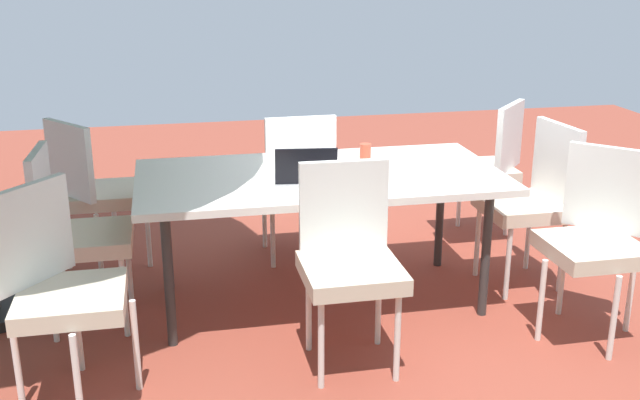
{
  "coord_description": "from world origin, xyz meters",
  "views": [
    {
      "loc": [
        0.81,
        3.93,
        1.93
      ],
      "look_at": [
        0.0,
        0.0,
        0.61
      ],
      "focal_mm": 42.67,
      "sensor_mm": 36.0,
      "label": 1
    }
  ],
  "objects_px": {
    "laptop": "(305,175)",
    "chair_southwest": "(486,164)",
    "dining_table": "(320,182)",
    "chair_south": "(297,178)",
    "cup": "(365,154)",
    "chair_west": "(532,196)",
    "chair_southeast": "(94,187)",
    "chair_northeast": "(60,284)",
    "chair_north": "(349,255)",
    "chair_northwest": "(597,234)",
    "chair_east": "(74,228)"
  },
  "relations": [
    {
      "from": "chair_north",
      "to": "chair_south",
      "type": "relative_size",
      "value": 1.0
    },
    {
      "from": "cup",
      "to": "laptop",
      "type": "bearing_deg",
      "value": 37.6
    },
    {
      "from": "chair_southeast",
      "to": "chair_southwest",
      "type": "distance_m",
      "value": 2.58
    },
    {
      "from": "chair_southwest",
      "to": "chair_west",
      "type": "bearing_deg",
      "value": 41.24
    },
    {
      "from": "chair_northwest",
      "to": "cup",
      "type": "height_order",
      "value": "chair_northwest"
    },
    {
      "from": "chair_east",
      "to": "chair_west",
      "type": "bearing_deg",
      "value": -87.41
    },
    {
      "from": "chair_northwest",
      "to": "chair_east",
      "type": "relative_size",
      "value": 1.0
    },
    {
      "from": "chair_south",
      "to": "laptop",
      "type": "height_order",
      "value": "laptop"
    },
    {
      "from": "chair_southeast",
      "to": "chair_north",
      "type": "bearing_deg",
      "value": -174.91
    },
    {
      "from": "chair_north",
      "to": "chair_southeast",
      "type": "height_order",
      "value": "same"
    },
    {
      "from": "chair_southeast",
      "to": "chair_west",
      "type": "xyz_separation_m",
      "value": [
        -2.56,
        0.71,
        0.0
      ]
    },
    {
      "from": "chair_south",
      "to": "dining_table",
      "type": "bearing_deg",
      "value": 90.69
    },
    {
      "from": "chair_east",
      "to": "chair_west",
      "type": "relative_size",
      "value": 1.0
    },
    {
      "from": "chair_northeast",
      "to": "chair_north",
      "type": "bearing_deg",
      "value": -47.56
    },
    {
      "from": "laptop",
      "to": "chair_southwest",
      "type": "bearing_deg",
      "value": -140.85
    },
    {
      "from": "laptop",
      "to": "chair_west",
      "type": "bearing_deg",
      "value": -166.11
    },
    {
      "from": "dining_table",
      "to": "chair_north",
      "type": "height_order",
      "value": "chair_north"
    },
    {
      "from": "laptop",
      "to": "cup",
      "type": "bearing_deg",
      "value": -135.62
    },
    {
      "from": "chair_southeast",
      "to": "chair_south",
      "type": "xyz_separation_m",
      "value": [
        -1.26,
        0.05,
        0.0
      ]
    },
    {
      "from": "chair_southwest",
      "to": "chair_south",
      "type": "bearing_deg",
      "value": -44.1
    },
    {
      "from": "chair_west",
      "to": "chair_southwest",
      "type": "bearing_deg",
      "value": 172.47
    },
    {
      "from": "dining_table",
      "to": "chair_northeast",
      "type": "distance_m",
      "value": 1.51
    },
    {
      "from": "chair_east",
      "to": "chair_west",
      "type": "xyz_separation_m",
      "value": [
        -2.6,
        -0.02,
        0.0
      ]
    },
    {
      "from": "dining_table",
      "to": "chair_southeast",
      "type": "relative_size",
      "value": 2.04
    },
    {
      "from": "chair_east",
      "to": "cup",
      "type": "height_order",
      "value": "chair_east"
    },
    {
      "from": "chair_west",
      "to": "chair_south",
      "type": "bearing_deg",
      "value": -122.65
    },
    {
      "from": "chair_southwest",
      "to": "chair_northwest",
      "type": "height_order",
      "value": "same"
    },
    {
      "from": "chair_northwest",
      "to": "chair_east",
      "type": "distance_m",
      "value": 2.71
    },
    {
      "from": "chair_southwest",
      "to": "chair_west",
      "type": "xyz_separation_m",
      "value": [
        0.02,
        0.73,
        0.0
      ]
    },
    {
      "from": "chair_northwest",
      "to": "laptop",
      "type": "height_order",
      "value": "laptop"
    },
    {
      "from": "chair_northeast",
      "to": "cup",
      "type": "distance_m",
      "value": 1.85
    },
    {
      "from": "chair_southeast",
      "to": "chair_west",
      "type": "relative_size",
      "value": 1.0
    },
    {
      "from": "chair_north",
      "to": "chair_southwest",
      "type": "relative_size",
      "value": 1.0
    },
    {
      "from": "chair_south",
      "to": "chair_east",
      "type": "relative_size",
      "value": 1.0
    },
    {
      "from": "chair_southeast",
      "to": "chair_southwest",
      "type": "height_order",
      "value": "same"
    },
    {
      "from": "chair_southeast",
      "to": "chair_south",
      "type": "distance_m",
      "value": 1.26
    },
    {
      "from": "chair_west",
      "to": "cup",
      "type": "height_order",
      "value": "chair_west"
    },
    {
      "from": "cup",
      "to": "chair_west",
      "type": "bearing_deg",
      "value": 171.98
    },
    {
      "from": "dining_table",
      "to": "chair_northeast",
      "type": "xyz_separation_m",
      "value": [
        1.31,
        0.73,
        -0.16
      ]
    },
    {
      "from": "dining_table",
      "to": "chair_south",
      "type": "bearing_deg",
      "value": -88.58
    },
    {
      "from": "chair_west",
      "to": "laptop",
      "type": "distance_m",
      "value": 1.44
    },
    {
      "from": "dining_table",
      "to": "cup",
      "type": "distance_m",
      "value": 0.34
    },
    {
      "from": "chair_west",
      "to": "laptop",
      "type": "height_order",
      "value": "laptop"
    },
    {
      "from": "chair_southeast",
      "to": "laptop",
      "type": "bearing_deg",
      "value": -165.0
    },
    {
      "from": "chair_northwest",
      "to": "laptop",
      "type": "xyz_separation_m",
      "value": [
        1.43,
        -0.48,
        0.26
      ]
    },
    {
      "from": "chair_northeast",
      "to": "chair_south",
      "type": "bearing_deg",
      "value": -3.18
    },
    {
      "from": "chair_north",
      "to": "chair_northwest",
      "type": "bearing_deg",
      "value": 2.76
    },
    {
      "from": "dining_table",
      "to": "chair_southwest",
      "type": "bearing_deg",
      "value": -150.94
    },
    {
      "from": "chair_east",
      "to": "chair_southeast",
      "type": "bearing_deg",
      "value": -1.63
    },
    {
      "from": "chair_west",
      "to": "chair_north",
      "type": "bearing_deg",
      "value": -68.14
    }
  ]
}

